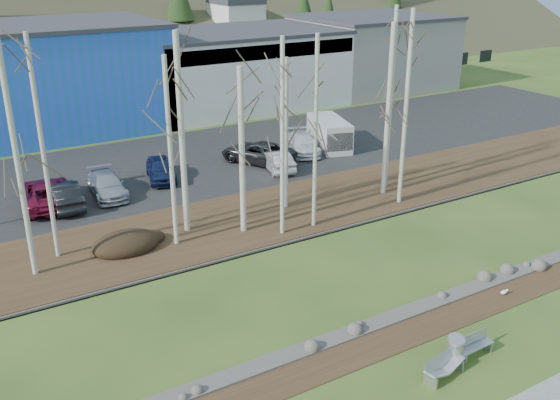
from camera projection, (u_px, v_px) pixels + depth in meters
ground at (443, 363)px, 21.83m from camera, size 200.00×200.00×0.00m
dirt_strip at (403, 333)px, 23.49m from camera, size 80.00×1.80×0.03m
near_bank_rocks at (385, 321)px, 24.29m from camera, size 80.00×0.80×0.50m
river at (325, 277)px, 27.55m from camera, size 80.00×8.00×0.90m
far_bank_rocks at (278, 243)px, 30.81m from camera, size 80.00×0.80×0.46m
far_bank at (247, 219)px, 33.33m from camera, size 80.00×7.00×0.15m
parking_lot at (173, 165)px, 41.68m from camera, size 80.00×14.00×0.14m
building_blue at (29, 79)px, 48.41m from camera, size 20.40×12.24×8.30m
building_white at (235, 68)px, 57.30m from camera, size 18.36×12.24×6.80m
building_grey at (372, 52)px, 64.89m from camera, size 14.28×12.24×7.30m
bench_intact at (473, 345)px, 22.11m from camera, size 1.60×0.53×0.79m
bench_damaged at (443, 367)px, 21.00m from camera, size 1.78×0.82×0.76m
litter_bin at (455, 352)px, 21.61m from camera, size 0.58×0.58×0.98m
seagull at (504, 292)px, 26.05m from camera, size 0.38×0.19×0.28m
dirt_mound at (126, 243)px, 29.72m from camera, size 3.24×2.29×0.64m
birch_0 at (18, 164)px, 25.68m from camera, size 0.24×0.24×10.22m
birch_1 at (43, 151)px, 27.29m from camera, size 0.21×0.21×10.21m
birch_2 at (182, 136)px, 30.06m from camera, size 0.30×0.30×9.94m
birch_3 at (171, 154)px, 28.77m from camera, size 0.22×0.22×9.07m
birch_4 at (242, 152)px, 30.28m from camera, size 0.29×0.29×8.32m
birch_5 at (286, 135)px, 33.23m from camera, size 0.23×0.23×8.24m
birch_6 at (282, 140)px, 29.74m from camera, size 0.21×0.21×9.73m
birch_7 at (388, 111)px, 35.00m from camera, size 0.29×0.29×9.76m
birch_8 at (406, 110)px, 33.51m from camera, size 0.24×0.24×10.58m
birch_9 at (391, 100)px, 35.82m from camera, size 0.24×0.24×10.54m
birch_10 at (315, 134)px, 30.66m from camera, size 0.21×0.21×9.73m
car_1 at (65, 195)px, 34.54m from camera, size 1.76×4.40×1.42m
car_2 at (46, 193)px, 34.72m from camera, size 3.21×5.57×1.46m
car_3 at (107, 185)px, 36.17m from camera, size 2.17×4.57×1.29m
car_4 at (161, 169)px, 38.65m from camera, size 2.56×4.29×1.37m
car_5 at (276, 160)px, 40.42m from camera, size 2.02×4.04×1.27m
car_6 at (258, 152)px, 41.80m from camera, size 4.49×5.68×1.43m
car_7 at (302, 143)px, 43.88m from camera, size 3.32×4.94×1.33m
van_white at (330, 134)px, 44.77m from camera, size 3.27×5.13×2.08m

